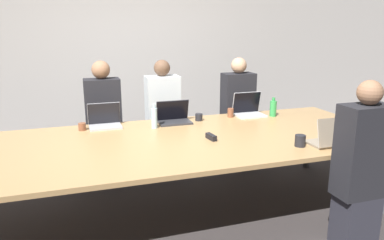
% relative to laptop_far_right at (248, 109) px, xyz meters
% --- Properties ---
extents(ground_plane, '(24.00, 24.00, 0.00)m').
position_rel_laptop_far_right_xyz_m(ground_plane, '(-1.15, -0.67, -0.82)').
color(ground_plane, '#383333').
extents(curtain_wall, '(12.00, 0.06, 2.80)m').
position_rel_laptop_far_right_xyz_m(curtain_wall, '(-1.15, 1.59, 0.58)').
color(curtain_wall, '#BCB7B2').
rests_on(curtain_wall, ground_plane).
extents(conference_table, '(4.35, 1.64, 0.75)m').
position_rel_laptop_far_right_xyz_m(conference_table, '(-1.15, -0.67, -0.12)').
color(conference_table, tan).
rests_on(conference_table, ground_plane).
extents(laptop_far_right, '(0.34, 0.27, 0.27)m').
position_rel_laptop_far_right_xyz_m(laptop_far_right, '(0.00, 0.00, 0.00)').
color(laptop_far_right, silver).
rests_on(laptop_far_right, conference_table).
extents(person_far_right, '(0.40, 0.24, 1.39)m').
position_rel_laptop_far_right_xyz_m(person_far_right, '(0.05, 0.40, -0.15)').
color(person_far_right, '#2D2D38').
rests_on(person_far_right, ground_plane).
extents(cup_far_right, '(0.07, 0.07, 0.10)m').
position_rel_laptop_far_right_xyz_m(cup_far_right, '(-0.24, -0.02, -0.03)').
color(cup_far_right, brown).
rests_on(cup_far_right, conference_table).
extents(bottle_far_right, '(0.08, 0.08, 0.22)m').
position_rel_laptop_far_right_xyz_m(bottle_far_right, '(0.25, -0.14, 0.02)').
color(bottle_far_right, green).
rests_on(bottle_far_right, conference_table).
extents(laptop_near_right, '(0.35, 0.26, 0.26)m').
position_rel_laptop_far_right_xyz_m(laptop_near_right, '(0.18, -1.28, -0.00)').
color(laptop_near_right, gray).
rests_on(laptop_near_right, conference_table).
extents(person_near_right, '(0.40, 0.24, 1.39)m').
position_rel_laptop_far_right_xyz_m(person_near_right, '(0.17, -1.67, -0.15)').
color(person_near_right, '#2D2D38').
rests_on(person_near_right, ground_plane).
extents(cup_near_right, '(0.09, 0.09, 0.10)m').
position_rel_laptop_far_right_xyz_m(cup_near_right, '(-0.09, -1.21, -0.03)').
color(cup_near_right, '#232328').
rests_on(cup_near_right, conference_table).
extents(laptop_far_center, '(0.36, 0.24, 0.24)m').
position_rel_laptop_far_right_xyz_m(laptop_far_center, '(-0.93, -0.05, -0.01)').
color(laptop_far_center, '#333338').
rests_on(laptop_far_center, conference_table).
extents(person_far_center, '(0.40, 0.24, 1.39)m').
position_rel_laptop_far_right_xyz_m(person_far_center, '(-0.93, 0.44, -0.15)').
color(person_far_center, '#2D2D38').
rests_on(person_far_center, ground_plane).
extents(cup_far_center, '(0.08, 0.08, 0.08)m').
position_rel_laptop_far_right_xyz_m(cup_far_center, '(-0.64, -0.06, -0.04)').
color(cup_far_center, '#232328').
rests_on(cup_far_center, conference_table).
extents(bottle_far_center, '(0.06, 0.06, 0.26)m').
position_rel_laptop_far_right_xyz_m(bottle_far_center, '(-1.18, -0.21, 0.03)').
color(bottle_far_center, '#ADD1E0').
rests_on(bottle_far_center, conference_table).
extents(laptop_far_midleft, '(0.34, 0.24, 0.25)m').
position_rel_laptop_far_right_xyz_m(laptop_far_midleft, '(-1.67, 0.01, -0.01)').
color(laptop_far_midleft, '#B7B7BC').
rests_on(laptop_far_midleft, conference_table).
extents(person_far_midleft, '(0.40, 0.24, 1.40)m').
position_rel_laptop_far_right_xyz_m(person_far_midleft, '(-1.64, 0.42, -0.14)').
color(person_far_midleft, '#2D2D38').
rests_on(person_far_midleft, ground_plane).
extents(cup_far_midleft, '(0.08, 0.08, 0.08)m').
position_rel_laptop_far_right_xyz_m(cup_far_midleft, '(-1.90, -0.07, -0.04)').
color(cup_far_midleft, brown).
rests_on(cup_far_midleft, conference_table).
extents(stapler, '(0.06, 0.15, 0.05)m').
position_rel_laptop_far_right_xyz_m(stapler, '(-0.77, -0.77, -0.05)').
color(stapler, black).
rests_on(stapler, conference_table).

